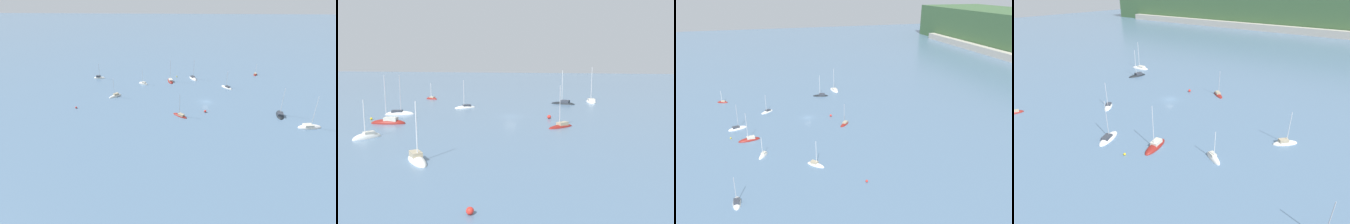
% 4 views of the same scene
% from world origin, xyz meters
% --- Properties ---
extents(ground_plane, '(600.00, 600.00, 0.00)m').
position_xyz_m(ground_plane, '(0.00, 0.00, 0.00)').
color(ground_plane, slate).
extents(hillside_ridge, '(420.76, 68.62, 30.69)m').
position_xyz_m(hillside_ridge, '(0.00, 196.31, 15.34)').
color(hillside_ridge, '#42663D').
rests_on(hillside_ridge, ground_plane).
extents(shore_town_strip, '(357.65, 6.00, 5.18)m').
position_xyz_m(shore_town_strip, '(0.00, 158.50, 2.59)').
color(shore_town_strip, beige).
rests_on(shore_town_strip, ground_plane).
extents(sailboat_0, '(4.30, 7.95, 11.19)m').
position_xyz_m(sailboat_0, '(-26.33, 10.98, 0.14)').
color(sailboat_0, black).
rests_on(sailboat_0, ground_plane).
extents(sailboat_1, '(4.74, 7.53, 10.66)m').
position_xyz_m(sailboat_1, '(3.85, -27.76, 0.09)').
color(sailboat_1, silver).
rests_on(sailboat_1, ground_plane).
extents(sailboat_2, '(5.35, 6.03, 8.53)m').
position_xyz_m(sailboat_2, '(-11.11, -15.85, 0.10)').
color(sailboat_2, white).
rests_on(sailboat_2, ground_plane).
extents(sailboat_3, '(3.67, 7.83, 11.39)m').
position_xyz_m(sailboat_3, '(15.17, -23.51, 0.12)').
color(sailboat_3, maroon).
rests_on(sailboat_3, ground_plane).
extents(sailboat_4, '(5.54, 5.53, 9.01)m').
position_xyz_m(sailboat_4, '(38.35, -4.25, 0.13)').
color(sailboat_4, white).
rests_on(sailboat_4, ground_plane).
extents(sailboat_5, '(6.00, 5.53, 9.05)m').
position_xyz_m(sailboat_5, '(10.61, 12.78, 0.14)').
color(sailboat_5, maroon).
rests_on(sailboat_5, ground_plane).
extents(sailboat_6, '(3.22, 5.15, 6.35)m').
position_xyz_m(sailboat_6, '(-29.24, -35.12, 0.07)').
color(sailboat_6, maroon).
rests_on(sailboat_6, ground_plane).
extents(sailboat_8, '(8.47, 3.92, 12.27)m').
position_xyz_m(sailboat_8, '(-33.29, 19.54, 0.10)').
color(sailboat_8, white).
rests_on(sailboat_8, ground_plane).
extents(sailboat_9, '(5.12, 3.91, 7.69)m').
position_xyz_m(sailboat_9, '(28.09, -19.35, 0.09)').
color(sailboat_9, white).
rests_on(sailboat_9, ground_plane).
extents(mooring_buoy_1, '(0.55, 0.55, 0.55)m').
position_xyz_m(mooring_buoy_1, '(12.09, -29.92, 0.27)').
color(mooring_buoy_1, yellow).
rests_on(mooring_buoy_1, ground_plane).
extents(mooring_buoy_2, '(0.89, 0.89, 0.89)m').
position_xyz_m(mooring_buoy_2, '(1.14, 9.44, 0.44)').
color(mooring_buoy_2, red).
rests_on(mooring_buoy_2, ground_plane).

